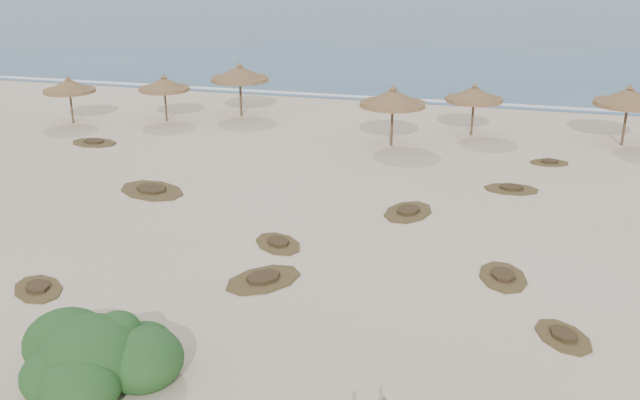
# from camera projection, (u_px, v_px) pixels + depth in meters

# --- Properties ---
(ground) EXTENTS (160.00, 160.00, 0.00)m
(ground) POSITION_uv_depth(u_px,v_px,m) (267.00, 296.00, 19.06)
(ground) COLOR beige
(ground) RESTS_ON ground
(ocean) EXTENTS (200.00, 100.00, 0.01)m
(ocean) POSITION_uv_depth(u_px,v_px,m) (470.00, 19.00, 87.03)
(ocean) COLOR #2D5687
(ocean) RESTS_ON ground
(foam_line) EXTENTS (70.00, 0.60, 0.01)m
(foam_line) POSITION_uv_depth(u_px,v_px,m) (411.00, 100.00, 42.62)
(foam_line) COLOR white
(foam_line) RESTS_ON ground
(palapa_0) EXTENTS (3.05, 3.05, 2.49)m
(palapa_0) POSITION_uv_depth(u_px,v_px,m) (69.00, 86.00, 36.55)
(palapa_0) COLOR brown
(palapa_0) RESTS_ON ground
(palapa_1) EXTENTS (3.48, 3.48, 2.48)m
(palapa_1) POSITION_uv_depth(u_px,v_px,m) (164.00, 85.00, 36.99)
(palapa_1) COLOR brown
(palapa_1) RESTS_ON ground
(palapa_2) EXTENTS (3.38, 3.38, 2.91)m
(palapa_2) POSITION_uv_depth(u_px,v_px,m) (240.00, 74.00, 37.99)
(palapa_2) COLOR brown
(palapa_2) RESTS_ON ground
(palapa_3) EXTENTS (3.35, 3.35, 2.59)m
(palapa_3) POSITION_uv_depth(u_px,v_px,m) (474.00, 95.00, 34.18)
(palapa_3) COLOR brown
(palapa_3) RESTS_ON ground
(palapa_4) EXTENTS (3.84, 3.84, 2.85)m
(palapa_4) POSITION_uv_depth(u_px,v_px,m) (393.00, 99.00, 32.35)
(palapa_4) COLOR brown
(palapa_4) RESTS_ON ground
(palapa_5) EXTENTS (3.52, 3.52, 2.87)m
(palapa_5) POSITION_uv_depth(u_px,v_px,m) (629.00, 98.00, 32.40)
(palapa_5) COLOR brown
(palapa_5) RESTS_ON ground
(bush) EXTENTS (3.76, 3.31, 1.68)m
(bush) POSITION_uv_depth(u_px,v_px,m) (94.00, 357.00, 15.26)
(bush) COLOR #285725
(bush) RESTS_ON ground
(scrub_1) EXTENTS (3.46, 2.96, 0.16)m
(scrub_1) POSITION_uv_depth(u_px,v_px,m) (152.00, 190.00, 27.03)
(scrub_1) COLOR brown
(scrub_1) RESTS_ON ground
(scrub_2) EXTENTS (2.25, 2.25, 0.16)m
(scrub_2) POSITION_uv_depth(u_px,v_px,m) (278.00, 243.00, 22.28)
(scrub_2) COLOR brown
(scrub_2) RESTS_ON ground
(scrub_3) EXTENTS (2.09, 2.65, 0.16)m
(scrub_3) POSITION_uv_depth(u_px,v_px,m) (408.00, 212.00, 24.89)
(scrub_3) COLOR brown
(scrub_3) RESTS_ON ground
(scrub_4) EXTENTS (1.70, 2.25, 0.16)m
(scrub_4) POSITION_uv_depth(u_px,v_px,m) (503.00, 276.00, 20.08)
(scrub_4) COLOR brown
(scrub_4) RESTS_ON ground
(scrub_6) EXTENTS (2.47, 1.77, 0.16)m
(scrub_6) POSITION_uv_depth(u_px,v_px,m) (94.00, 142.00, 33.44)
(scrub_6) COLOR brown
(scrub_6) RESTS_ON ground
(scrub_7) EXTENTS (2.17, 1.51, 0.16)m
(scrub_7) POSITION_uv_depth(u_px,v_px,m) (511.00, 189.00, 27.18)
(scrub_7) COLOR brown
(scrub_7) RESTS_ON ground
(scrub_9) EXTENTS (2.61, 2.81, 0.16)m
(scrub_9) POSITION_uv_depth(u_px,v_px,m) (263.00, 279.00, 19.92)
(scrub_9) COLOR brown
(scrub_9) RESTS_ON ground
(scrub_10) EXTENTS (1.84, 1.39, 0.16)m
(scrub_10) POSITION_uv_depth(u_px,v_px,m) (549.00, 162.00, 30.42)
(scrub_10) COLOR brown
(scrub_10) RESTS_ON ground
(scrub_11) EXTENTS (2.21, 2.13, 0.16)m
(scrub_11) POSITION_uv_depth(u_px,v_px,m) (38.00, 288.00, 19.38)
(scrub_11) COLOR brown
(scrub_11) RESTS_ON ground
(scrub_12) EXTENTS (1.86, 2.07, 0.16)m
(scrub_12) POSITION_uv_depth(u_px,v_px,m) (563.00, 336.00, 17.05)
(scrub_12) COLOR brown
(scrub_12) RESTS_ON ground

